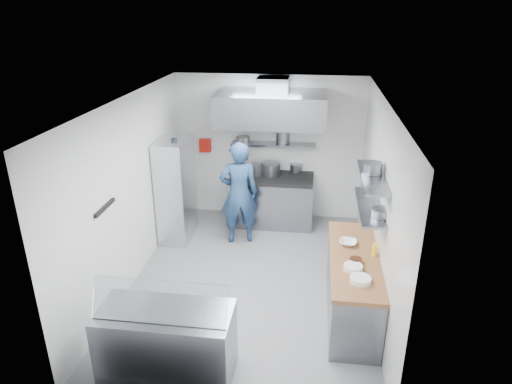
# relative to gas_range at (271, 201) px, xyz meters

# --- Properties ---
(floor) EXTENTS (5.00, 5.00, 0.00)m
(floor) POSITION_rel_gas_range_xyz_m (-0.10, -2.10, -0.45)
(floor) COLOR slate
(floor) RESTS_ON ground
(ceiling) EXTENTS (5.00, 5.00, 0.00)m
(ceiling) POSITION_rel_gas_range_xyz_m (-0.10, -2.10, 2.35)
(ceiling) COLOR silver
(ceiling) RESTS_ON wall_back
(wall_back) EXTENTS (3.60, 2.80, 0.02)m
(wall_back) POSITION_rel_gas_range_xyz_m (-0.10, 0.40, 0.95)
(wall_back) COLOR white
(wall_back) RESTS_ON floor
(wall_front) EXTENTS (3.60, 2.80, 0.02)m
(wall_front) POSITION_rel_gas_range_xyz_m (-0.10, -4.60, 0.95)
(wall_front) COLOR white
(wall_front) RESTS_ON floor
(wall_left) EXTENTS (2.80, 5.00, 0.02)m
(wall_left) POSITION_rel_gas_range_xyz_m (-1.90, -2.10, 0.95)
(wall_left) COLOR white
(wall_left) RESTS_ON floor
(wall_right) EXTENTS (2.80, 5.00, 0.02)m
(wall_right) POSITION_rel_gas_range_xyz_m (1.70, -2.10, 0.95)
(wall_right) COLOR white
(wall_right) RESTS_ON floor
(gas_range) EXTENTS (1.60, 0.80, 0.90)m
(gas_range) POSITION_rel_gas_range_xyz_m (0.00, 0.00, 0.00)
(gas_range) COLOR gray
(gas_range) RESTS_ON floor
(cooktop) EXTENTS (1.57, 0.78, 0.06)m
(cooktop) POSITION_rel_gas_range_xyz_m (0.00, 0.00, 0.48)
(cooktop) COLOR black
(cooktop) RESTS_ON gas_range
(stock_pot_left) EXTENTS (0.30, 0.30, 0.20)m
(stock_pot_left) POSITION_rel_gas_range_xyz_m (-0.30, 0.09, 0.61)
(stock_pot_left) COLOR slate
(stock_pot_left) RESTS_ON cooktop
(stock_pot_mid) EXTENTS (0.37, 0.37, 0.24)m
(stock_pot_mid) POSITION_rel_gas_range_xyz_m (-0.03, 0.09, 0.63)
(stock_pot_mid) COLOR slate
(stock_pot_mid) RESTS_ON cooktop
(stock_pot_right) EXTENTS (0.23, 0.23, 0.16)m
(stock_pot_right) POSITION_rel_gas_range_xyz_m (0.44, 0.33, 0.59)
(stock_pot_right) COLOR slate
(stock_pot_right) RESTS_ON cooktop
(over_range_shelf) EXTENTS (1.60, 0.30, 0.04)m
(over_range_shelf) POSITION_rel_gas_range_xyz_m (0.00, 0.24, 1.07)
(over_range_shelf) COLOR gray
(over_range_shelf) RESTS_ON wall_back
(shelf_pot_a) EXTENTS (0.26, 0.26, 0.18)m
(shelf_pot_a) POSITION_rel_gas_range_xyz_m (-0.55, 0.01, 1.18)
(shelf_pot_a) COLOR slate
(shelf_pot_a) RESTS_ON over_range_shelf
(shelf_pot_b) EXTENTS (0.27, 0.27, 0.22)m
(shelf_pot_b) POSITION_rel_gas_range_xyz_m (0.17, 0.35, 1.20)
(shelf_pot_b) COLOR slate
(shelf_pot_b) RESTS_ON over_range_shelf
(extractor_hood) EXTENTS (1.90, 1.15, 0.55)m
(extractor_hood) POSITION_rel_gas_range_xyz_m (0.00, -0.18, 1.85)
(extractor_hood) COLOR gray
(extractor_hood) RESTS_ON wall_back
(hood_duct) EXTENTS (0.55, 0.55, 0.24)m
(hood_duct) POSITION_rel_gas_range_xyz_m (0.00, 0.05, 2.23)
(hood_duct) COLOR slate
(hood_duct) RESTS_ON extractor_hood
(red_firebox) EXTENTS (0.22, 0.10, 0.26)m
(red_firebox) POSITION_rel_gas_range_xyz_m (-1.35, 0.34, 0.97)
(red_firebox) COLOR red
(red_firebox) RESTS_ON wall_back
(chef) EXTENTS (0.77, 0.62, 1.86)m
(chef) POSITION_rel_gas_range_xyz_m (-0.49, -0.82, 0.48)
(chef) COLOR navy
(chef) RESTS_ON floor
(wire_rack) EXTENTS (0.50, 0.90, 1.85)m
(wire_rack) POSITION_rel_gas_range_xyz_m (-1.63, -0.81, 0.48)
(wire_rack) COLOR silver
(wire_rack) RESTS_ON floor
(rack_bin_a) EXTENTS (0.15, 0.19, 0.17)m
(rack_bin_a) POSITION_rel_gas_range_xyz_m (-1.63, -1.15, 0.35)
(rack_bin_a) COLOR white
(rack_bin_a) RESTS_ON wire_rack
(rack_bin_b) EXTENTS (0.14, 0.18, 0.16)m
(rack_bin_b) POSITION_rel_gas_range_xyz_m (-1.63, -0.65, 0.85)
(rack_bin_b) COLOR yellow
(rack_bin_b) RESTS_ON wire_rack
(rack_jar) EXTENTS (0.10, 0.10, 0.18)m
(rack_jar) POSITION_rel_gas_range_xyz_m (-1.58, -0.88, 1.35)
(rack_jar) COLOR black
(rack_jar) RESTS_ON wire_rack
(knife_strip) EXTENTS (0.04, 0.55, 0.05)m
(knife_strip) POSITION_rel_gas_range_xyz_m (-1.88, -3.00, 1.10)
(knife_strip) COLOR black
(knife_strip) RESTS_ON wall_left
(prep_counter_base) EXTENTS (0.62, 2.00, 0.84)m
(prep_counter_base) POSITION_rel_gas_range_xyz_m (1.38, -2.70, -0.03)
(prep_counter_base) COLOR gray
(prep_counter_base) RESTS_ON floor
(prep_counter_top) EXTENTS (0.65, 2.04, 0.06)m
(prep_counter_top) POSITION_rel_gas_range_xyz_m (1.38, -2.70, 0.42)
(prep_counter_top) COLOR brown
(prep_counter_top) RESTS_ON prep_counter_base
(plate_stack_a) EXTENTS (0.25, 0.25, 0.06)m
(plate_stack_a) POSITION_rel_gas_range_xyz_m (1.40, -3.29, 0.48)
(plate_stack_a) COLOR white
(plate_stack_a) RESTS_ON prep_counter_top
(plate_stack_b) EXTENTS (0.24, 0.24, 0.06)m
(plate_stack_b) POSITION_rel_gas_range_xyz_m (1.33, -3.03, 0.48)
(plate_stack_b) COLOR white
(plate_stack_b) RESTS_ON prep_counter_top
(copper_pan) EXTENTS (0.16, 0.16, 0.06)m
(copper_pan) POSITION_rel_gas_range_xyz_m (1.38, -2.86, 0.48)
(copper_pan) COLOR #B55733
(copper_pan) RESTS_ON prep_counter_top
(squeeze_bottle) EXTENTS (0.06, 0.06, 0.18)m
(squeeze_bottle) POSITION_rel_gas_range_xyz_m (1.63, -2.65, 0.54)
(squeeze_bottle) COLOR yellow
(squeeze_bottle) RESTS_ON prep_counter_top
(mixing_bowl) EXTENTS (0.27, 0.27, 0.06)m
(mixing_bowl) POSITION_rel_gas_range_xyz_m (1.30, -2.38, 0.48)
(mixing_bowl) COLOR white
(mixing_bowl) RESTS_ON prep_counter_top
(wall_shelf_lower) EXTENTS (0.30, 1.30, 0.04)m
(wall_shelf_lower) POSITION_rel_gas_range_xyz_m (1.54, -2.40, 1.05)
(wall_shelf_lower) COLOR gray
(wall_shelf_lower) RESTS_ON wall_right
(wall_shelf_upper) EXTENTS (0.30, 1.30, 0.04)m
(wall_shelf_upper) POSITION_rel_gas_range_xyz_m (1.54, -2.40, 1.47)
(wall_shelf_upper) COLOR gray
(wall_shelf_upper) RESTS_ON wall_right
(shelf_pot_c) EXTENTS (0.23, 0.23, 0.10)m
(shelf_pot_c) POSITION_rel_gas_range_xyz_m (1.65, -2.73, 1.12)
(shelf_pot_c) COLOR slate
(shelf_pot_c) RESTS_ON wall_shelf_lower
(shelf_pot_d) EXTENTS (0.27, 0.27, 0.14)m
(shelf_pot_d) POSITION_rel_gas_range_xyz_m (1.54, -2.31, 1.56)
(shelf_pot_d) COLOR slate
(shelf_pot_d) RESTS_ON wall_shelf_upper
(display_case) EXTENTS (1.50, 0.70, 0.85)m
(display_case) POSITION_rel_gas_range_xyz_m (-0.77, -4.10, -0.03)
(display_case) COLOR gray
(display_case) RESTS_ON floor
(display_glass) EXTENTS (1.47, 0.19, 0.42)m
(display_glass) POSITION_rel_gas_range_xyz_m (-0.77, -4.22, 0.62)
(display_glass) COLOR silver
(display_glass) RESTS_ON display_case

